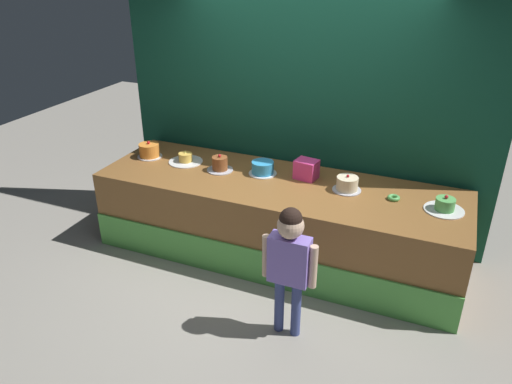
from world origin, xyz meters
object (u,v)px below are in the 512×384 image
(cake_right, at_px, (347,184))
(cake_far_right, at_px, (445,206))
(child_figure, at_px, (289,256))
(pink_box, at_px, (306,169))
(donut, at_px, (394,198))
(cake_left, at_px, (186,159))
(cake_center_right, at_px, (263,168))
(cake_center_left, at_px, (220,164))
(cake_far_left, at_px, (149,151))

(cake_right, height_order, cake_far_right, cake_right)
(child_figure, relative_size, pink_box, 5.45)
(pink_box, relative_size, donut, 1.86)
(pink_box, distance_m, cake_left, 1.30)
(pink_box, bearing_deg, cake_far_right, -7.70)
(child_figure, xyz_separation_m, cake_center_right, (-0.70, 1.20, 0.12))
(pink_box, relative_size, cake_left, 0.59)
(donut, height_order, cake_center_left, cake_center_left)
(cake_center_right, xyz_separation_m, cake_far_right, (1.73, -0.11, -0.02))
(cake_center_right, bearing_deg, cake_center_left, -168.23)
(cake_center_left, distance_m, cake_center_right, 0.44)
(cake_center_left, bearing_deg, cake_left, 172.87)
(donut, height_order, cake_far_right, cake_far_right)
(pink_box, xyz_separation_m, donut, (0.87, -0.13, -0.08))
(cake_far_left, height_order, cake_center_left, cake_far_left)
(child_figure, distance_m, cake_far_right, 1.50)
(cake_left, bearing_deg, cake_far_right, -1.59)
(cake_left, height_order, cake_right, cake_right)
(cake_far_left, distance_m, cake_right, 2.16)
(cake_center_left, bearing_deg, cake_far_right, -0.48)
(child_figure, relative_size, cake_center_right, 4.08)
(child_figure, distance_m, cake_right, 1.17)
(cake_center_left, height_order, cake_far_right, cake_center_left)
(child_figure, xyz_separation_m, cake_center_left, (-1.14, 1.11, 0.12))
(pink_box, height_order, cake_center_left, pink_box)
(child_figure, xyz_separation_m, cake_far_right, (1.03, 1.09, 0.11))
(donut, bearing_deg, child_figure, -117.65)
(cake_far_right, bearing_deg, cake_center_left, 179.52)
(cake_far_left, relative_size, cake_right, 0.99)
(pink_box, distance_m, cake_far_right, 1.31)
(child_figure, xyz_separation_m, cake_left, (-1.57, 1.16, 0.09))
(pink_box, height_order, cake_far_right, pink_box)
(cake_far_left, bearing_deg, pink_box, 4.24)
(cake_right, relative_size, cake_far_right, 0.79)
(cake_far_right, bearing_deg, cake_left, 178.41)
(child_figure, height_order, cake_left, child_figure)
(cake_center_left, height_order, cake_center_right, cake_center_left)
(donut, height_order, cake_left, cake_left)
(cake_left, relative_size, cake_far_right, 1.06)
(cake_right, bearing_deg, cake_center_left, -178.07)
(pink_box, distance_m, cake_center_right, 0.44)
(child_figure, bearing_deg, cake_center_left, 135.76)
(cake_center_left, bearing_deg, donut, 0.80)
(cake_center_left, relative_size, cake_right, 0.99)
(cake_left, relative_size, cake_center_right, 1.28)
(child_figure, bearing_deg, cake_far_left, 150.42)
(cake_center_right, bearing_deg, pink_box, 8.83)
(pink_box, xyz_separation_m, cake_left, (-1.30, -0.10, -0.06))
(cake_left, xyz_separation_m, cake_center_left, (0.43, -0.05, 0.03))
(cake_left, height_order, cake_center_right, cake_left)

